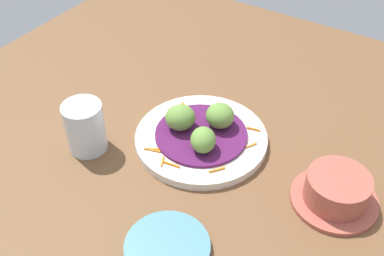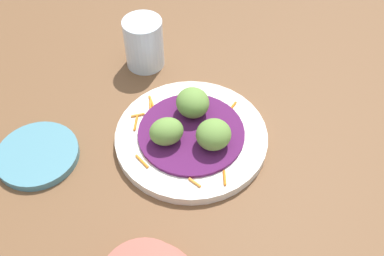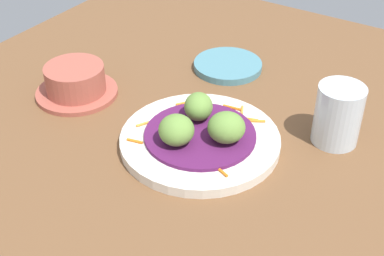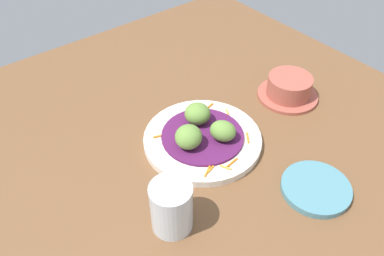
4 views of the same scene
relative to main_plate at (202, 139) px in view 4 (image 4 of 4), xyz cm
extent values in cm
cube|color=brown|center=(-0.61, 2.64, -1.79)|extent=(110.00, 110.00, 2.00)
cylinder|color=silver|center=(0.00, 0.00, 0.00)|extent=(24.31, 24.31, 1.57)
cylinder|color=#51194C|center=(0.00, 0.00, 1.08)|extent=(16.93, 16.93, 0.58)
cylinder|color=orange|center=(6.49, -7.38, 0.99)|extent=(0.93, 2.53, 0.40)
cylinder|color=orange|center=(-9.22, 0.33, 0.99)|extent=(0.80, 3.05, 0.40)
cylinder|color=orange|center=(2.36, -9.04, 0.99)|extent=(2.10, 1.39, 0.40)
cylinder|color=orange|center=(-7.80, 5.14, 0.99)|extent=(2.04, 3.14, 0.40)
cylinder|color=orange|center=(5.61, 7.19, 0.99)|extent=(1.15, 2.07, 0.40)
cylinder|color=orange|center=(-9.38, 2.08, 0.99)|extent=(2.19, 1.34, 0.40)
cylinder|color=orange|center=(-6.17, -6.89, 0.99)|extent=(2.58, 2.12, 0.40)
cylinder|color=orange|center=(-7.95, 4.63, 0.99)|extent=(0.94, 1.98, 0.40)
ellipsoid|color=olive|center=(3.77, -1.70, 3.58)|extent=(7.54, 7.53, 4.42)
ellipsoid|color=olive|center=(-0.42, 4.12, 3.64)|extent=(7.56, 7.61, 4.55)
ellipsoid|color=olive|center=(-3.36, -2.42, 3.44)|extent=(6.79, 6.47, 4.15)
cylinder|color=teal|center=(-22.75, -8.13, -0.14)|extent=(12.74, 12.74, 1.28)
cylinder|color=#A85142|center=(-0.44, -25.62, -0.39)|extent=(14.12, 14.12, 0.80)
cylinder|color=#A85142|center=(-0.44, -25.62, 2.35)|extent=(10.19, 10.19, 4.67)
cylinder|color=silver|center=(-12.15, 16.70, 3.93)|extent=(7.07, 7.07, 9.43)
camera|label=1|loc=(-54.60, -32.61, 58.06)|focal=43.72mm
camera|label=2|loc=(9.25, -44.96, 55.81)|focal=42.24mm
camera|label=3|loc=(56.15, 34.74, 49.58)|focal=50.94mm
camera|label=4|loc=(-44.48, 38.15, 56.45)|focal=36.83mm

